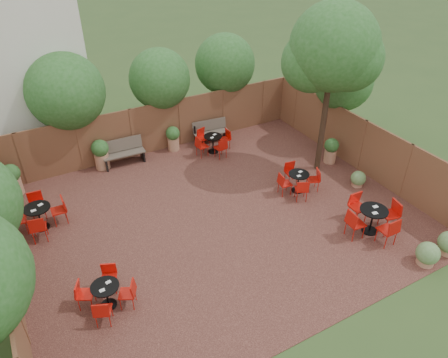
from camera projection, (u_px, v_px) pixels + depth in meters
ground at (217, 217)px, 13.62m from camera, size 80.00×80.00×0.00m
courtyard_paving at (217, 217)px, 13.62m from camera, size 12.00×10.00×0.02m
fence_back at (157, 128)px, 16.72m from camera, size 12.00×0.08×2.00m
fence_left at (6, 258)px, 10.64m from camera, size 0.08×10.00×2.00m
fence_right at (362, 145)px, 15.50m from camera, size 0.08×10.00×2.00m
neighbour_building at (3, 48)px, 15.44m from camera, size 5.00×4.00×8.00m
overhang_foliage at (117, 122)px, 13.10m from camera, size 15.82×10.98×2.80m
courtyard_tree at (333, 53)px, 13.64m from camera, size 2.96×2.90×6.01m
park_bench_left at (123, 152)px, 16.08m from camera, size 1.61×0.58×0.99m
park_bench_right at (211, 131)px, 17.61m from camera, size 1.50×0.62×0.91m
bistro_tables at (218, 204)px, 13.44m from camera, size 10.38×8.25×0.95m
planters at (139, 156)px, 15.66m from camera, size 11.43×4.40×1.16m
low_shrubs at (418, 231)px, 12.52m from camera, size 1.68×4.38×0.70m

